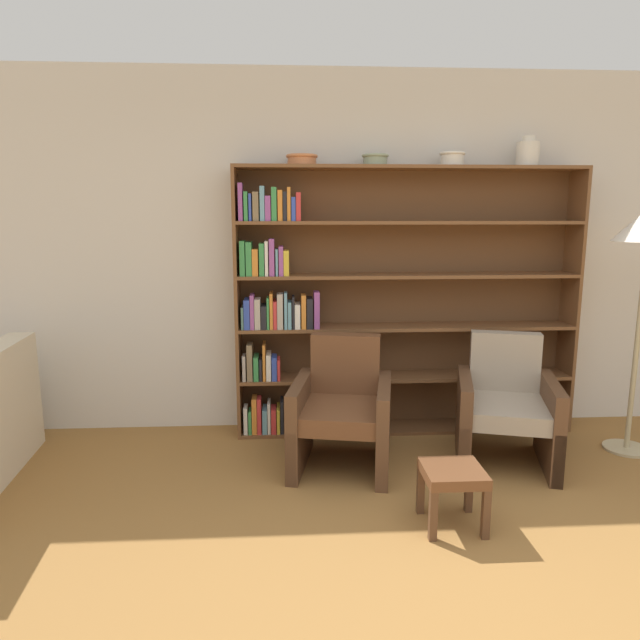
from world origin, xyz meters
TOP-DOWN VIEW (x-y plane):
  - wall_back at (0.00, 2.49)m, footprint 12.00×0.06m
  - bookshelf at (-0.03, 2.32)m, footprint 2.60×0.30m
  - bowl_cream at (-0.60, 2.30)m, footprint 0.23×0.23m
  - bowl_slate at (-0.07, 2.30)m, footprint 0.20×0.20m
  - bowl_sage at (0.51, 2.30)m, footprint 0.19×0.19m
  - vase_tall at (1.07, 2.30)m, footprint 0.16×0.16m
  - armchair_leather at (-0.35, 1.69)m, footprint 0.76×0.79m
  - armchair_cushioned at (0.77, 1.69)m, footprint 0.80×0.83m
  - footstool at (0.17, 0.87)m, footprint 0.32×0.32m

SIDE VIEW (x-z plane):
  - footstool at x=0.17m, z-range 0.10..0.43m
  - armchair_leather at x=-0.35m, z-range -0.05..0.81m
  - armchair_cushioned at x=0.77m, z-range -0.05..0.81m
  - bookshelf at x=-0.03m, z-range 0.00..2.03m
  - wall_back at x=0.00m, z-range 0.00..2.75m
  - bowl_cream at x=-0.60m, z-range 2.03..2.11m
  - bowl_slate at x=-0.07m, z-range 2.04..2.12m
  - bowl_sage at x=0.51m, z-range 2.04..2.14m
  - vase_tall at x=1.07m, z-range 2.01..2.23m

